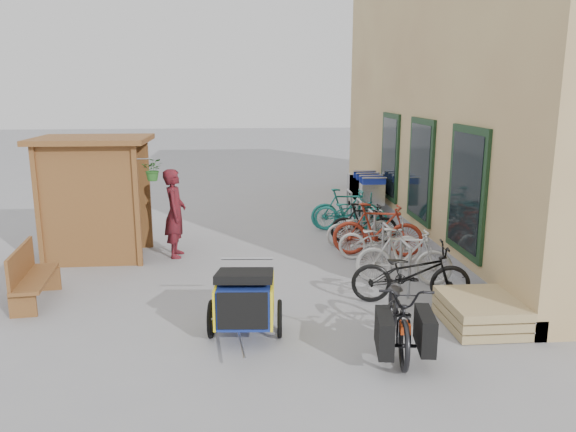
{
  "coord_description": "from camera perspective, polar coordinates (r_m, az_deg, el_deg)",
  "views": [
    {
      "loc": [
        -0.36,
        -8.6,
        3.3
      ],
      "look_at": [
        0.5,
        1.5,
        1.0
      ],
      "focal_mm": 35.0,
      "sensor_mm": 36.0,
      "label": 1
    }
  ],
  "objects": [
    {
      "name": "bike_1",
      "position": [
        9.83,
        11.68,
        -4.07
      ],
      "size": [
        1.71,
        0.85,
        0.99
      ],
      "primitive_type": "imported",
      "rotation": [
        0.0,
        0.0,
        1.32
      ],
      "color": "silver",
      "rests_on": "ground"
    },
    {
      "name": "bike_6",
      "position": [
        13.31,
        6.4,
        0.37
      ],
      "size": [
        1.83,
        1.01,
        0.91
      ],
      "primitive_type": "imported",
      "rotation": [
        0.0,
        0.0,
        1.32
      ],
      "color": "#1D746C",
      "rests_on": "ground"
    },
    {
      "name": "ground",
      "position": [
        9.22,
        -2.33,
        -8.21
      ],
      "size": [
        80.0,
        80.0,
        0.0
      ],
      "primitive_type": "plane",
      "color": "gray"
    },
    {
      "name": "child_trailer",
      "position": [
        7.66,
        -4.39,
        -8.28
      ],
      "size": [
        1.03,
        1.71,
        1.0
      ],
      "rotation": [
        0.0,
        0.0,
        -0.08
      ],
      "color": "navy",
      "rests_on": "ground"
    },
    {
      "name": "building",
      "position": [
        14.78,
        23.34,
        12.53
      ],
      "size": [
        6.07,
        13.0,
        7.0
      ],
      "color": "tan",
      "rests_on": "ground"
    },
    {
      "name": "pallet_stack",
      "position": [
        8.52,
        18.98,
        -9.21
      ],
      "size": [
        1.0,
        1.2,
        0.4
      ],
      "color": "tan",
      "rests_on": "ground"
    },
    {
      "name": "cargo_bike",
      "position": [
        7.44,
        11.31,
        -9.7
      ],
      "size": [
        0.93,
        1.94,
        0.98
      ],
      "rotation": [
        0.0,
        0.0,
        -0.15
      ],
      "color": "black",
      "rests_on": "ground"
    },
    {
      "name": "person_kiosk",
      "position": [
        11.37,
        -11.4,
        0.28
      ],
      "size": [
        0.43,
        0.65,
        1.77
      ],
      "primitive_type": "imported",
      "rotation": [
        0.0,
        0.0,
        1.56
      ],
      "color": "maroon",
      "rests_on": "ground"
    },
    {
      "name": "shopping_carts",
      "position": [
        15.4,
        7.82,
        2.8
      ],
      "size": [
        0.63,
        2.12,
        1.13
      ],
      "color": "silver",
      "rests_on": "ground"
    },
    {
      "name": "kiosk",
      "position": [
        11.58,
        -19.43,
        3.38
      ],
      "size": [
        2.49,
        1.65,
        2.4
      ],
      "color": "brown",
      "rests_on": "ground"
    },
    {
      "name": "bike_5",
      "position": [
        12.35,
        7.73,
        -0.71
      ],
      "size": [
        1.5,
        0.52,
        0.88
      ],
      "primitive_type": "imported",
      "rotation": [
        0.0,
        0.0,
        1.5
      ],
      "color": "black",
      "rests_on": "ground"
    },
    {
      "name": "bike_4",
      "position": [
        12.16,
        7.23,
        -1.13
      ],
      "size": [
        1.59,
        0.85,
        0.8
      ],
      "primitive_type": "imported",
      "rotation": [
        0.0,
        0.0,
        1.8
      ],
      "color": "silver",
      "rests_on": "ground"
    },
    {
      "name": "bike_rack",
      "position": [
        11.65,
        8.48,
        -1.17
      ],
      "size": [
        0.05,
        5.35,
        0.86
      ],
      "color": "#A5A8AD",
      "rests_on": "ground"
    },
    {
      "name": "bench",
      "position": [
        9.68,
        -24.75,
        -5.46
      ],
      "size": [
        0.58,
        1.48,
        0.91
      ],
      "rotation": [
        0.0,
        0.0,
        0.11
      ],
      "color": "brown",
      "rests_on": "ground"
    },
    {
      "name": "bike_2",
      "position": [
        11.1,
        9.28,
        -2.43
      ],
      "size": [
        1.69,
        0.99,
        0.84
      ],
      "primitive_type": "imported",
      "rotation": [
        0.0,
        0.0,
        1.28
      ],
      "color": "silver",
      "rests_on": "ground"
    },
    {
      "name": "bike_7",
      "position": [
        13.44,
        5.89,
        0.7
      ],
      "size": [
        1.68,
        0.53,
        1.0
      ],
      "primitive_type": "imported",
      "rotation": [
        0.0,
        0.0,
        1.53
      ],
      "color": "#1D746C",
      "rests_on": "ground"
    },
    {
      "name": "bike_3",
      "position": [
        11.38,
        9.11,
        -1.39
      ],
      "size": [
        1.88,
        0.9,
        1.09
      ],
      "primitive_type": "imported",
      "rotation": [
        0.0,
        0.0,
        1.34
      ],
      "color": "maroon",
      "rests_on": "ground"
    },
    {
      "name": "bike_0",
      "position": [
        9.02,
        12.37,
        -5.7
      ],
      "size": [
        1.92,
        0.9,
        0.97
      ],
      "primitive_type": "imported",
      "rotation": [
        0.0,
        0.0,
        1.43
      ],
      "color": "black",
      "rests_on": "ground"
    }
  ]
}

